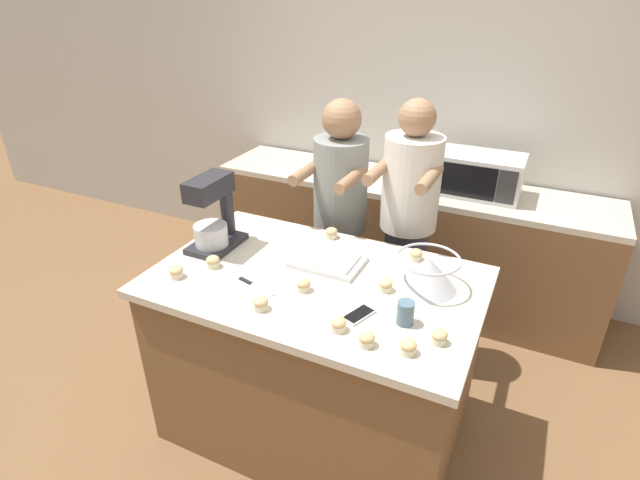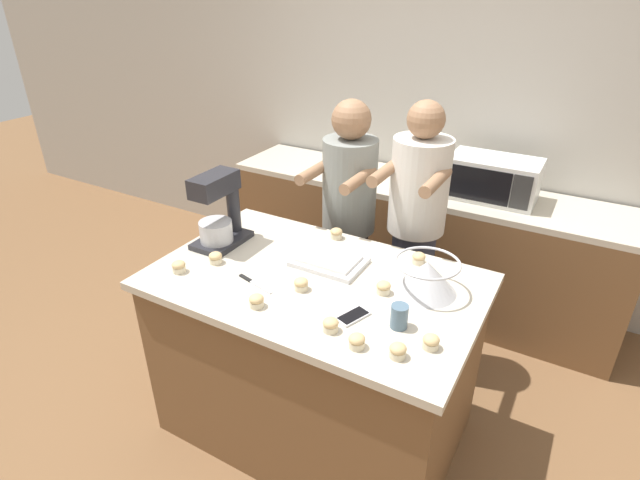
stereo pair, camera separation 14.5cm
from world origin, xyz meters
name	(u,v)px [view 2 (the right image)]	position (x,y,z in m)	size (l,w,h in m)	color
ground_plane	(316,424)	(0.00, 0.00, 0.00)	(16.00, 16.00, 0.00)	brown
back_wall	(444,112)	(0.00, 1.83, 1.35)	(10.00, 0.06, 2.70)	#B2ADA3
island_counter	(315,357)	(0.00, 0.00, 0.48)	(1.53, 0.96, 0.96)	brown
back_counter	(415,243)	(0.00, 1.48, 0.46)	(2.80, 0.60, 0.92)	brown
person_left	(348,225)	(-0.21, 0.77, 0.86)	(0.34, 0.50, 1.62)	#232328
person_right	(414,238)	(0.21, 0.77, 0.88)	(0.34, 0.50, 1.66)	#33384C
stand_mixer	(219,214)	(-0.60, 0.06, 1.13)	(0.20, 0.30, 0.39)	#232328
mixing_bowl	(426,276)	(0.48, 0.15, 1.04)	(0.29, 0.29, 0.15)	#BCBCC1
baking_tray	(329,261)	(-0.01, 0.15, 0.97)	(0.34, 0.24, 0.04)	silver
microwave_oven	(493,178)	(0.47, 1.47, 1.05)	(0.56, 0.33, 0.27)	silver
cell_phone	(353,316)	(0.29, -0.18, 0.96)	(0.12, 0.16, 0.01)	silver
drinking_glass	(399,316)	(0.48, -0.15, 1.01)	(0.07, 0.07, 0.10)	slate
knife	(253,283)	(-0.23, -0.18, 0.96)	(0.22, 0.07, 0.01)	#BCBCC1
cupcake_0	(398,351)	(0.54, -0.32, 0.98)	(0.06, 0.06, 0.06)	beige
cupcake_1	(336,233)	(-0.10, 0.41, 0.98)	(0.06, 0.06, 0.06)	beige
cupcake_2	(419,258)	(0.37, 0.37, 0.98)	(0.06, 0.06, 0.06)	beige
cupcake_3	(179,267)	(-0.59, -0.27, 0.98)	(0.06, 0.06, 0.06)	beige
cupcake_4	(331,325)	(0.25, -0.31, 0.98)	(0.06, 0.06, 0.06)	beige
cupcake_5	(384,287)	(0.33, 0.04, 0.98)	(0.06, 0.06, 0.06)	beige
cupcake_6	(357,341)	(0.39, -0.35, 0.98)	(0.06, 0.06, 0.06)	beige
cupcake_7	(216,258)	(-0.49, -0.12, 0.98)	(0.06, 0.06, 0.06)	beige
cupcake_8	(301,284)	(-0.01, -0.11, 0.98)	(0.06, 0.06, 0.06)	beige
cupcake_9	(256,301)	(-0.10, -0.32, 0.98)	(0.06, 0.06, 0.06)	beige
cupcake_10	(431,342)	(0.63, -0.21, 0.98)	(0.06, 0.06, 0.06)	beige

